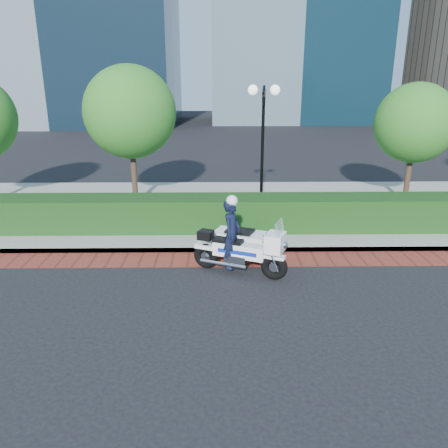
{
  "coord_description": "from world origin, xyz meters",
  "views": [
    {
      "loc": [
        -0.46,
        -9.11,
        4.5
      ],
      "look_at": [
        -0.31,
        1.47,
        1.0
      ],
      "focal_mm": 35.0,
      "sensor_mm": 36.0,
      "label": 1
    }
  ],
  "objects_px": {
    "lamppost": "(263,130)",
    "tree_b": "(130,112)",
    "police_motorcycle": "(240,243)",
    "tree_c": "(415,123)"
  },
  "relations": [
    {
      "from": "tree_b",
      "to": "police_motorcycle",
      "type": "distance_m",
      "value": 7.13
    },
    {
      "from": "lamppost",
      "to": "tree_c",
      "type": "xyz_separation_m",
      "value": [
        5.5,
        1.3,
        0.09
      ]
    },
    {
      "from": "lamppost",
      "to": "tree_b",
      "type": "relative_size",
      "value": 0.86
    },
    {
      "from": "lamppost",
      "to": "police_motorcycle",
      "type": "xyz_separation_m",
      "value": [
        -0.91,
        -4.21,
        -2.29
      ]
    },
    {
      "from": "lamppost",
      "to": "police_motorcycle",
      "type": "relative_size",
      "value": 1.83
    },
    {
      "from": "lamppost",
      "to": "tree_c",
      "type": "relative_size",
      "value": 0.98
    },
    {
      "from": "police_motorcycle",
      "to": "tree_b",
      "type": "bearing_deg",
      "value": 146.2
    },
    {
      "from": "tree_c",
      "to": "police_motorcycle",
      "type": "relative_size",
      "value": 1.88
    },
    {
      "from": "lamppost",
      "to": "tree_b",
      "type": "xyz_separation_m",
      "value": [
        -4.5,
        1.3,
        0.48
      ]
    },
    {
      "from": "lamppost",
      "to": "police_motorcycle",
      "type": "height_order",
      "value": "lamppost"
    }
  ]
}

